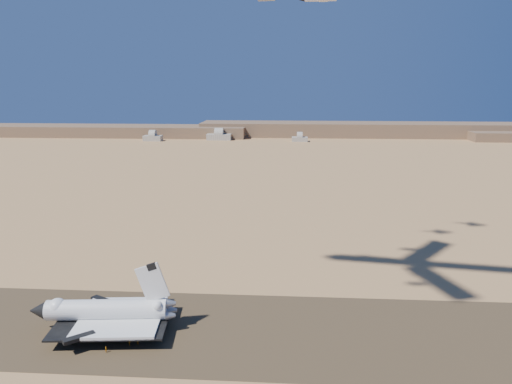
# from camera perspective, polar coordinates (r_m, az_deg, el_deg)

# --- Properties ---
(ground) EXTENTS (1200.00, 1200.00, 0.00)m
(ground) POSITION_cam_1_polar(r_m,az_deg,el_deg) (152.86, -7.67, -15.28)
(ground) COLOR tan
(ground) RESTS_ON ground
(runway) EXTENTS (600.00, 50.00, 0.06)m
(runway) POSITION_cam_1_polar(r_m,az_deg,el_deg) (152.85, -7.67, -15.27)
(runway) COLOR #493A24
(runway) RESTS_ON ground
(ridgeline) EXTENTS (960.00, 90.00, 18.00)m
(ridgeline) POSITION_cam_1_polar(r_m,az_deg,el_deg) (663.64, 7.15, 6.91)
(ridgeline) COLOR #806047
(ridgeline) RESTS_ON ground
(hangars) EXTENTS (200.50, 29.50, 30.00)m
(hangars) POSITION_cam_1_polar(r_m,az_deg,el_deg) (621.29, -4.68, 6.33)
(hangars) COLOR #ADA999
(hangars) RESTS_ON ground
(shuttle) EXTENTS (42.26, 28.50, 20.76)m
(shuttle) POSITION_cam_1_polar(r_m,az_deg,el_deg) (155.02, -16.79, -13.02)
(shuttle) COLOR white
(shuttle) RESTS_ON runway
(crew_a) EXTENTS (0.48, 0.65, 1.65)m
(crew_a) POSITION_cam_1_polar(r_m,az_deg,el_deg) (145.52, -16.76, -16.86)
(crew_a) COLOR orange
(crew_a) RESTS_ON runway
(crew_b) EXTENTS (0.89, 1.06, 1.89)m
(crew_b) POSITION_cam_1_polar(r_m,az_deg,el_deg) (147.34, -14.22, -16.26)
(crew_b) COLOR orange
(crew_b) RESTS_ON runway
(crew_c) EXTENTS (1.15, 0.98, 1.76)m
(crew_c) POSITION_cam_1_polar(r_m,az_deg,el_deg) (147.20, -13.35, -16.27)
(crew_c) COLOR orange
(crew_c) RESTS_ON runway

